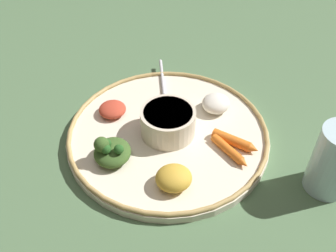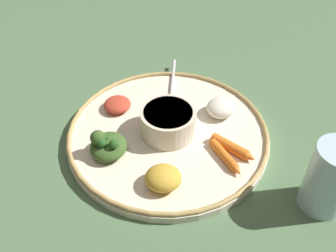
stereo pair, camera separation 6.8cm
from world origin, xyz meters
name	(u,v)px [view 1 (the left image)]	position (x,y,z in m)	size (l,w,h in m)	color
ground_plane	(168,138)	(0.00, 0.00, 0.00)	(2.40, 2.40, 0.00)	#4C6B47
platter	(168,135)	(0.00, 0.00, 0.01)	(0.36, 0.36, 0.01)	beige
platter_rim	(168,131)	(0.00, 0.00, 0.02)	(0.36, 0.36, 0.01)	tan
center_bowl	(168,121)	(0.00, 0.00, 0.04)	(0.10, 0.10, 0.05)	beige
spoon	(164,89)	(0.11, -0.04, 0.02)	(0.15, 0.06, 0.01)	silver
greens_pile	(111,151)	(-0.02, 0.11, 0.03)	(0.09, 0.08, 0.05)	#385623
carrot_near_spoon	(230,151)	(-0.09, -0.08, 0.02)	(0.08, 0.03, 0.02)	orange
carrot_outer	(235,141)	(-0.07, -0.09, 0.02)	(0.08, 0.06, 0.02)	orange
mound_rice_white	(216,103)	(0.02, -0.11, 0.03)	(0.05, 0.05, 0.03)	silver
mound_lentil_yellow	(174,178)	(-0.11, 0.04, 0.03)	(0.06, 0.05, 0.03)	gold
mound_berbere_red	(112,109)	(0.09, 0.08, 0.03)	(0.05, 0.05, 0.02)	#B73D28
drinking_glass	(333,165)	(-0.20, -0.19, 0.05)	(0.07, 0.07, 0.12)	silver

